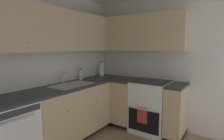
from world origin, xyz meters
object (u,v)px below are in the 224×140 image
soap_bottle (81,75)px  oven_range (151,106)px  dishwasher (5,139)px  paper_towel_roll (102,70)px

soap_bottle → oven_range: bearing=-63.5°
dishwasher → oven_range: (2.06, -0.98, 0.02)m
dishwasher → soap_bottle: (1.48, 0.18, 0.57)m
dishwasher → oven_range: oven_range is taller
oven_range → paper_towel_roll: (0.03, 1.14, 0.58)m
paper_towel_roll → soap_bottle: bearing=178.1°
oven_range → soap_bottle: (-0.58, 1.16, 0.54)m
oven_range → soap_bottle: soap_bottle is taller
dishwasher → oven_range: 2.28m
oven_range → soap_bottle: bearing=116.5°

